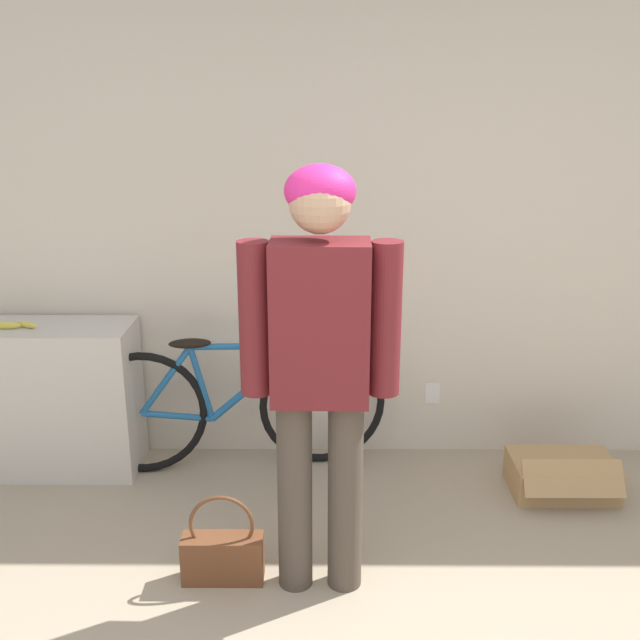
# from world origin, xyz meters

# --- Properties ---
(wall_back) EXTENTS (8.00, 0.07, 2.60)m
(wall_back) POSITION_xyz_m (0.00, 2.43, 1.30)
(wall_back) COLOR beige
(wall_back) RESTS_ON ground_plane
(side_shelf) EXTENTS (0.93, 0.39, 0.81)m
(side_shelf) POSITION_xyz_m (-1.53, 2.18, 0.41)
(side_shelf) COLOR beige
(side_shelf) RESTS_ON ground_plane
(person) EXTENTS (0.61, 0.25, 1.74)m
(person) POSITION_xyz_m (-0.08, 1.19, 1.05)
(person) COLOR #4C4238
(person) RESTS_ON ground_plane
(bicycle) EXTENTS (1.64, 0.46, 0.76)m
(bicycle) POSITION_xyz_m (-0.55, 2.20, 0.37)
(bicycle) COLOR black
(bicycle) RESTS_ON ground_plane
(banana) EXTENTS (0.34, 0.09, 0.04)m
(banana) POSITION_xyz_m (-1.69, 2.15, 0.83)
(banana) COLOR #EAD64C
(banana) RESTS_ON side_shelf
(handbag) EXTENTS (0.34, 0.12, 0.40)m
(handbag) POSITION_xyz_m (-0.48, 1.21, 0.12)
(handbag) COLOR brown
(handbag) RESTS_ON ground_plane
(cardboard_box) EXTENTS (0.52, 0.40, 0.24)m
(cardboard_box) POSITION_xyz_m (1.16, 1.94, 0.09)
(cardboard_box) COLOR tan
(cardboard_box) RESTS_ON ground_plane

